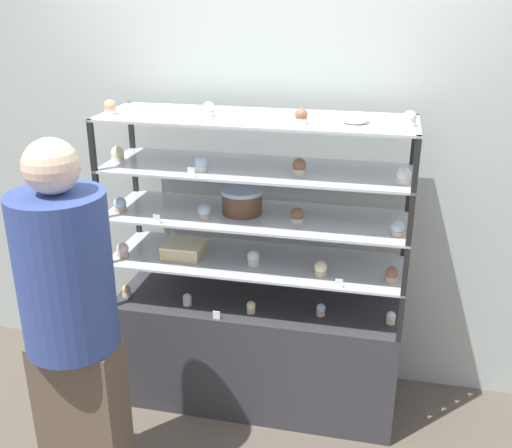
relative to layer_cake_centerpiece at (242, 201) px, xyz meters
name	(u,v)px	position (x,y,z in m)	size (l,w,h in m)	color
ground_plane	(256,397)	(0.07, -0.01, -1.17)	(20.00, 20.00, 0.00)	brown
back_wall	(271,159)	(0.07, 0.37, 0.13)	(8.00, 0.05, 2.60)	#A8B2AD
display_base	(256,351)	(0.07, -0.01, -0.87)	(1.51, 0.47, 0.62)	#333338
display_riser_lower	(256,262)	(0.07, -0.01, -0.32)	(1.51, 0.47, 0.25)	black
display_riser_middle	(256,217)	(0.07, -0.01, -0.08)	(1.51, 0.47, 0.25)	black
display_riser_upper	(256,170)	(0.07, -0.01, 0.17)	(1.51, 0.47, 0.25)	black
display_riser_top	(256,120)	(0.07, -0.01, 0.42)	(1.51, 0.47, 0.25)	black
layer_cake_centerpiece	(242,201)	(0.00, 0.00, 0.00)	(0.21, 0.21, 0.13)	brown
sheet_cake_frosted	(184,250)	(-0.30, -0.05, -0.27)	(0.20, 0.18, 0.07)	#DBBC84
cupcake_0	(126,291)	(-0.62, -0.10, -0.53)	(0.05, 0.05, 0.07)	beige
cupcake_1	(187,299)	(-0.27, -0.12, -0.53)	(0.05, 0.05, 0.07)	white
cupcake_2	(252,307)	(0.08, -0.13, -0.53)	(0.05, 0.05, 0.07)	#CCB28C
cupcake_3	(321,310)	(0.43, -0.07, -0.53)	(0.05, 0.05, 0.07)	#CCB28C
cupcake_4	(391,318)	(0.78, -0.08, -0.53)	(0.05, 0.05, 0.07)	beige
price_tag_0	(216,315)	(-0.08, -0.23, -0.54)	(0.04, 0.00, 0.04)	white
cupcake_5	(123,250)	(-0.61, -0.12, -0.27)	(0.06, 0.06, 0.08)	#CCB28C
cupcake_6	(252,258)	(0.07, -0.07, -0.27)	(0.06, 0.06, 0.08)	white
cupcake_7	(321,269)	(0.42, -0.12, -0.27)	(0.06, 0.06, 0.08)	#CCB28C
cupcake_8	(392,274)	(0.76, -0.11, -0.27)	(0.06, 0.06, 0.08)	#CCB28C
price_tag_1	(339,283)	(0.52, -0.23, -0.29)	(0.04, 0.00, 0.04)	white
cupcake_9	(120,205)	(-0.61, -0.11, -0.03)	(0.07, 0.07, 0.07)	#CCB28C
cupcake_10	(205,211)	(-0.16, -0.11, -0.03)	(0.07, 0.07, 0.07)	#CCB28C
cupcake_11	(297,216)	(0.29, -0.06, -0.03)	(0.07, 0.07, 0.07)	white
cupcake_12	(398,228)	(0.77, -0.13, -0.03)	(0.07, 0.07, 0.07)	#CCB28C
price_tag_2	(157,219)	(-0.37, -0.23, -0.04)	(0.04, 0.00, 0.04)	white
cupcake_13	(118,154)	(-0.63, -0.05, 0.22)	(0.07, 0.07, 0.08)	beige
cupcake_14	(201,164)	(-0.17, -0.13, 0.22)	(0.07, 0.07, 0.08)	beige
cupcake_15	(299,167)	(0.30, -0.07, 0.22)	(0.07, 0.07, 0.08)	beige
cupcake_16	(404,176)	(0.77, -0.12, 0.22)	(0.07, 0.07, 0.08)	beige
price_tag_3	(191,172)	(-0.18, -0.23, 0.21)	(0.04, 0.00, 0.04)	white
cupcake_17	(110,107)	(-0.62, -0.11, 0.46)	(0.06, 0.06, 0.07)	beige
cupcake_18	(209,109)	(-0.14, -0.05, 0.46)	(0.06, 0.06, 0.07)	beige
cupcake_19	(301,117)	(0.31, -0.12, 0.46)	(0.06, 0.06, 0.07)	white
cupcake_20	(410,119)	(0.78, -0.07, 0.46)	(0.06, 0.06, 0.07)	white
price_tag_4	(246,121)	(0.08, -0.23, 0.45)	(0.04, 0.00, 0.04)	white
donut_glazed	(355,118)	(0.54, -0.05, 0.45)	(0.12, 0.12, 0.04)	#EFE5CC
customer_figure	(71,320)	(-0.54, -0.80, -0.29)	(0.39, 0.39, 1.66)	brown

